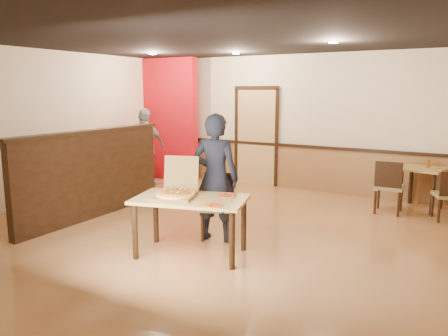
{
  "coord_description": "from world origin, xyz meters",
  "views": [
    {
      "loc": [
        3.35,
        -5.18,
        2.07
      ],
      "look_at": [
        0.37,
        0.0,
        1.0
      ],
      "focal_mm": 35.0,
      "sensor_mm": 36.0,
      "label": 1
    }
  ],
  "objects_px": {
    "passerby": "(145,147)",
    "condiment": "(429,164)",
    "diner_chair": "(218,203)",
    "side_table": "(422,177)",
    "main_table": "(191,206)",
    "pizza_box": "(177,192)",
    "diner": "(216,178)",
    "side_chair_left": "(389,185)"
  },
  "relations": [
    {
      "from": "diner",
      "to": "pizza_box",
      "type": "relative_size",
      "value": 2.68
    },
    {
      "from": "diner_chair",
      "to": "side_table",
      "type": "bearing_deg",
      "value": 29.75
    },
    {
      "from": "diner_chair",
      "to": "diner",
      "type": "height_order",
      "value": "diner"
    },
    {
      "from": "diner",
      "to": "pizza_box",
      "type": "bearing_deg",
      "value": 65.54
    },
    {
      "from": "side_chair_left",
      "to": "passerby",
      "type": "distance_m",
      "value": 5.07
    },
    {
      "from": "main_table",
      "to": "diner_chair",
      "type": "bearing_deg",
      "value": 79.71
    },
    {
      "from": "main_table",
      "to": "passerby",
      "type": "relative_size",
      "value": 0.92
    },
    {
      "from": "diner_chair",
      "to": "pizza_box",
      "type": "bearing_deg",
      "value": -120.23
    },
    {
      "from": "diner_chair",
      "to": "side_table",
      "type": "xyz_separation_m",
      "value": [
        2.35,
        3.06,
        0.07
      ]
    },
    {
      "from": "side_chair_left",
      "to": "condiment",
      "type": "relative_size",
      "value": 6.61
    },
    {
      "from": "passerby",
      "to": "condiment",
      "type": "height_order",
      "value": "passerby"
    },
    {
      "from": "pizza_box",
      "to": "condiment",
      "type": "distance_m",
      "value": 4.69
    },
    {
      "from": "main_table",
      "to": "pizza_box",
      "type": "distance_m",
      "value": 0.25
    },
    {
      "from": "main_table",
      "to": "side_table",
      "type": "relative_size",
      "value": 1.92
    },
    {
      "from": "main_table",
      "to": "side_table",
      "type": "distance_m",
      "value": 4.47
    },
    {
      "from": "condiment",
      "to": "diner_chair",
      "type": "bearing_deg",
      "value": -127.99
    },
    {
      "from": "diner",
      "to": "diner_chair",
      "type": "bearing_deg",
      "value": -83.14
    },
    {
      "from": "condiment",
      "to": "pizza_box",
      "type": "bearing_deg",
      "value": -122.77
    },
    {
      "from": "passerby",
      "to": "diner",
      "type": "bearing_deg",
      "value": -106.71
    },
    {
      "from": "passerby",
      "to": "condiment",
      "type": "relative_size",
      "value": 12.2
    },
    {
      "from": "pizza_box",
      "to": "side_chair_left",
      "type": "bearing_deg",
      "value": 39.4
    },
    {
      "from": "diner_chair",
      "to": "passerby",
      "type": "bearing_deg",
      "value": 122.9
    },
    {
      "from": "diner",
      "to": "passerby",
      "type": "xyz_separation_m",
      "value": [
        -3.2,
        2.3,
        -0.04
      ]
    },
    {
      "from": "diner_chair",
      "to": "side_table",
      "type": "relative_size",
      "value": 1.12
    },
    {
      "from": "diner_chair",
      "to": "side_chair_left",
      "type": "xyz_separation_m",
      "value": [
        1.9,
        2.44,
        0.0
      ]
    },
    {
      "from": "side_table",
      "to": "condiment",
      "type": "height_order",
      "value": "condiment"
    },
    {
      "from": "diner_chair",
      "to": "side_chair_left",
      "type": "bearing_deg",
      "value": 29.34
    },
    {
      "from": "side_table",
      "to": "main_table",
      "type": "bearing_deg",
      "value": -120.72
    },
    {
      "from": "condiment",
      "to": "diner",
      "type": "bearing_deg",
      "value": -126.24
    },
    {
      "from": "side_chair_left",
      "to": "condiment",
      "type": "bearing_deg",
      "value": -130.32
    },
    {
      "from": "main_table",
      "to": "condiment",
      "type": "distance_m",
      "value": 4.56
    },
    {
      "from": "main_table",
      "to": "side_chair_left",
      "type": "xyz_separation_m",
      "value": [
        1.84,
        3.23,
        -0.14
      ]
    },
    {
      "from": "side_chair_left",
      "to": "diner",
      "type": "distance_m",
      "value": 3.2
    },
    {
      "from": "diner",
      "to": "pizza_box",
      "type": "height_order",
      "value": "diner"
    },
    {
      "from": "side_chair_left",
      "to": "passerby",
      "type": "height_order",
      "value": "passerby"
    },
    {
      "from": "main_table",
      "to": "diner",
      "type": "height_order",
      "value": "diner"
    },
    {
      "from": "diner",
      "to": "passerby",
      "type": "relative_size",
      "value": 1.05
    },
    {
      "from": "side_chair_left",
      "to": "side_table",
      "type": "xyz_separation_m",
      "value": [
        0.45,
        0.62,
        0.07
      ]
    },
    {
      "from": "main_table",
      "to": "diner_chair",
      "type": "xyz_separation_m",
      "value": [
        -0.07,
        0.79,
        -0.14
      ]
    },
    {
      "from": "diner",
      "to": "main_table",
      "type": "bearing_deg",
      "value": 80.03
    },
    {
      "from": "diner_chair",
      "to": "side_table",
      "type": "height_order",
      "value": "diner_chair"
    },
    {
      "from": "side_table",
      "to": "pizza_box",
      "type": "relative_size",
      "value": 1.23
    }
  ]
}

